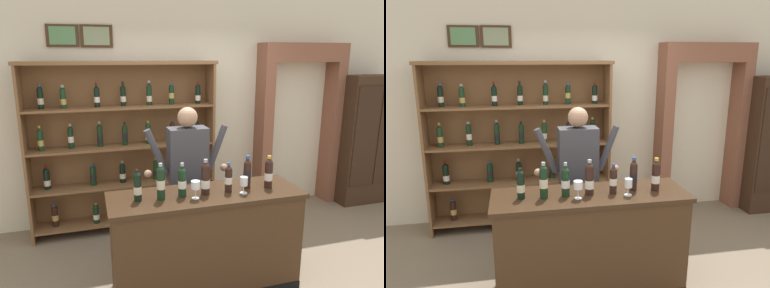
# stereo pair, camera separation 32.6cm
# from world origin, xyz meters

# --- Properties ---
(ground_plane) EXTENTS (14.00, 14.00, 0.02)m
(ground_plane) POSITION_xyz_m (0.00, 0.00, -0.01)
(ground_plane) COLOR #7A6B56
(back_wall) EXTENTS (12.00, 0.19, 3.01)m
(back_wall) POSITION_xyz_m (-0.00, 1.80, 1.50)
(back_wall) COLOR beige
(back_wall) RESTS_ON ground
(wine_shelf) EXTENTS (2.28, 0.36, 2.10)m
(wine_shelf) POSITION_xyz_m (-0.71, 1.48, 1.12)
(wine_shelf) COLOR brown
(wine_shelf) RESTS_ON ground
(archway_doorway) EXTENTS (1.26, 0.45, 2.33)m
(archway_doorway) POSITION_xyz_m (1.80, 1.67, 1.31)
(archway_doorway) COLOR brown
(archway_doorway) RESTS_ON ground
(side_cabinet) EXTENTS (0.86, 0.40, 1.89)m
(side_cabinet) POSITION_xyz_m (2.84, 1.36, 0.95)
(side_cabinet) COLOR #382316
(side_cabinet) RESTS_ON ground
(tasting_counter) EXTENTS (1.76, 0.57, 0.96)m
(tasting_counter) POSITION_xyz_m (-0.13, -0.00, 0.48)
(tasting_counter) COLOR #422B19
(tasting_counter) RESTS_ON ground
(shopkeeper) EXTENTS (0.91, 0.22, 1.65)m
(shopkeeper) POSITION_xyz_m (-0.12, 0.63, 1.02)
(shopkeeper) COLOR #2D3347
(shopkeeper) RESTS_ON ground
(tasting_bottle_bianco) EXTENTS (0.07, 0.07, 0.27)m
(tasting_bottle_bianco) POSITION_xyz_m (-0.74, 0.00, 1.09)
(tasting_bottle_bianco) COLOR black
(tasting_bottle_bianco) RESTS_ON tasting_counter
(tasting_bottle_riserva) EXTENTS (0.07, 0.07, 0.32)m
(tasting_bottle_riserva) POSITION_xyz_m (-0.54, -0.03, 1.12)
(tasting_bottle_riserva) COLOR black
(tasting_bottle_riserva) RESTS_ON tasting_counter
(tasting_bottle_vin_santo) EXTENTS (0.07, 0.07, 0.30)m
(tasting_bottle_vin_santo) POSITION_xyz_m (-0.35, -0.01, 1.10)
(tasting_bottle_vin_santo) COLOR black
(tasting_bottle_vin_santo) RESTS_ON tasting_counter
(tasting_bottle_super_tuscan) EXTENTS (0.08, 0.08, 0.32)m
(tasting_bottle_super_tuscan) POSITION_xyz_m (-0.14, -0.02, 1.10)
(tasting_bottle_super_tuscan) COLOR black
(tasting_bottle_super_tuscan) RESTS_ON tasting_counter
(tasting_bottle_grappa) EXTENTS (0.07, 0.07, 0.27)m
(tasting_bottle_grappa) POSITION_xyz_m (0.08, -0.03, 1.09)
(tasting_bottle_grappa) COLOR black
(tasting_bottle_grappa) RESTS_ON tasting_counter
(tasting_bottle_chianti) EXTENTS (0.07, 0.07, 0.31)m
(tasting_bottle_chianti) POSITION_xyz_m (0.28, 0.02, 1.11)
(tasting_bottle_chianti) COLOR black
(tasting_bottle_chianti) RESTS_ON tasting_counter
(tasting_bottle_rosso) EXTENTS (0.08, 0.08, 0.31)m
(tasting_bottle_rosso) POSITION_xyz_m (0.48, -0.02, 1.10)
(tasting_bottle_rosso) COLOR black
(tasting_bottle_rosso) RESTS_ON tasting_counter
(wine_glass_left) EXTENTS (0.07, 0.07, 0.15)m
(wine_glass_left) POSITION_xyz_m (0.19, -0.10, 1.06)
(wine_glass_left) COLOR silver
(wine_glass_left) RESTS_ON tasting_counter
(wine_glass_spare) EXTENTS (0.08, 0.08, 0.16)m
(wine_glass_spare) POSITION_xyz_m (-0.25, -0.09, 1.08)
(wine_glass_spare) COLOR silver
(wine_glass_spare) RESTS_ON tasting_counter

